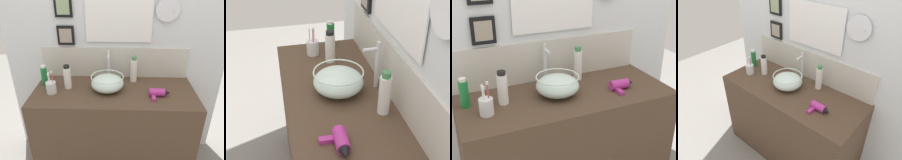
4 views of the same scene
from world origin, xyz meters
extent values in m
plane|color=gray|center=(0.00, 0.00, 0.00)|extent=(6.00, 6.00, 0.00)
cube|color=#4C3828|center=(0.00, 0.00, 0.41)|extent=(1.36, 0.56, 0.83)
cube|color=silver|center=(0.00, 0.31, 1.30)|extent=(2.02, 0.06, 2.59)
cube|color=beige|center=(0.00, 0.27, 0.97)|extent=(1.33, 0.02, 0.28)
cube|color=white|center=(0.03, 0.28, 1.37)|extent=(0.51, 0.01, 0.34)
cube|color=white|center=(0.03, 0.27, 1.37)|extent=(0.57, 0.01, 0.40)
cylinder|color=silver|center=(0.43, 0.26, 1.45)|extent=(0.20, 0.01, 0.20)
cylinder|color=silver|center=(0.48, 0.28, 1.45)|extent=(0.01, 0.06, 0.01)
cube|color=black|center=(-0.43, 0.27, 1.46)|extent=(0.15, 0.02, 0.17)
cube|color=gray|center=(-0.43, 0.26, 1.46)|extent=(0.11, 0.01, 0.12)
cube|color=black|center=(-0.43, 0.27, 1.22)|extent=(0.15, 0.02, 0.17)
cube|color=gray|center=(-0.43, 0.26, 1.22)|extent=(0.11, 0.01, 0.12)
ellipsoid|color=silver|center=(-0.06, 0.01, 0.89)|extent=(0.27, 0.27, 0.13)
torus|color=silver|center=(-0.06, 0.01, 0.95)|extent=(0.27, 0.27, 0.01)
torus|color=#B2B7BC|center=(-0.06, 0.01, 0.83)|extent=(0.10, 0.10, 0.01)
cylinder|color=silver|center=(-0.06, 0.23, 0.95)|extent=(0.02, 0.02, 0.25)
cylinder|color=silver|center=(-0.06, 0.18, 1.06)|extent=(0.02, 0.08, 0.02)
cylinder|color=silver|center=(-0.06, 0.23, 1.09)|extent=(0.02, 0.02, 0.03)
cylinder|color=#B22D8C|center=(0.35, -0.07, 0.86)|extent=(0.12, 0.07, 0.06)
cone|color=black|center=(0.43, -0.07, 0.86)|extent=(0.05, 0.06, 0.05)
cube|color=#B22D8C|center=(0.31, -0.12, 0.84)|extent=(0.03, 0.09, 0.02)
cylinder|color=silver|center=(-0.51, -0.06, 0.88)|extent=(0.08, 0.08, 0.10)
cylinder|color=#D83F4C|center=(-0.49, -0.05, 0.92)|extent=(0.01, 0.01, 0.18)
cube|color=white|center=(-0.49, -0.05, 1.02)|extent=(0.01, 0.01, 0.02)
cylinder|color=white|center=(-0.52, -0.04, 0.91)|extent=(0.01, 0.01, 0.16)
cube|color=white|center=(-0.52, -0.04, 1.00)|extent=(0.01, 0.01, 0.02)
cylinder|color=white|center=(-0.52, -0.07, 0.91)|extent=(0.01, 0.01, 0.16)
cube|color=white|center=(-0.52, -0.07, 1.00)|extent=(0.01, 0.01, 0.02)
cylinder|color=#197233|center=(-0.61, 0.09, 0.91)|extent=(0.05, 0.05, 0.16)
cylinder|color=silver|center=(-0.61, 0.09, 1.00)|extent=(0.04, 0.04, 0.02)
cylinder|color=white|center=(-0.39, 0.04, 0.92)|extent=(0.06, 0.06, 0.19)
cylinder|color=black|center=(-0.39, 0.04, 1.02)|extent=(0.05, 0.05, 0.02)
cylinder|color=white|center=(0.17, 0.19, 0.93)|extent=(0.06, 0.06, 0.21)
cylinder|color=#3F7F4C|center=(0.17, 0.19, 1.05)|extent=(0.04, 0.04, 0.03)
camera|label=1|loc=(0.04, -1.59, 1.74)|focal=35.00mm
camera|label=2|loc=(1.31, -0.31, 1.81)|focal=50.00mm
camera|label=3|loc=(-0.73, -1.62, 1.71)|focal=50.00mm
camera|label=4|loc=(1.06, -1.25, 2.01)|focal=35.00mm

